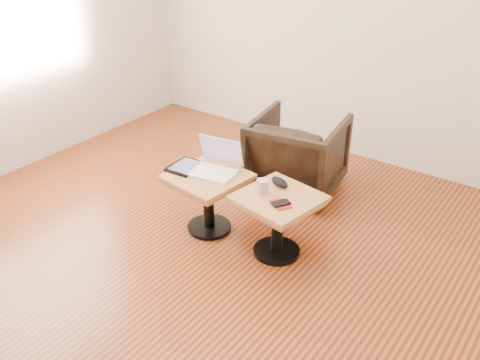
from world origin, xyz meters
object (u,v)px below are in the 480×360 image
Objects in this scene: side_table_left at (208,189)px; side_table_right at (278,211)px; laptop at (215,165)px; armchair at (297,154)px; striped_cup at (262,187)px.

side_table_right is (0.56, 0.04, 0.00)m from side_table_left.
laptop is 0.84m from armchair.
striped_cup is 0.91m from armchair.
striped_cup reaches higher than side_table_left.
laptop reaches higher than side_table_right.
side_table_left is 0.56m from side_table_right.
side_table_right is 0.19m from striped_cup.
armchair is at bearing 83.26° from side_table_left.
striped_cup is at bearing 8.36° from side_table_left.
side_table_left is at bearing -178.32° from striped_cup.
side_table_right is at bearing 10.94° from side_table_left.
laptop reaches higher than striped_cup.
laptop reaches higher than side_table_left.
side_table_left is 1.48× the size of laptop.
armchair reaches higher than side_table_right.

